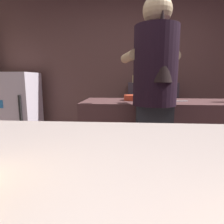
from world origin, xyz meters
The scene contains 11 objects.
wall_back centered at (0.00, 2.20, 1.35)m, with size 5.20×0.10×2.70m, color brown.
prep_counter centered at (0.35, 0.78, 0.45)m, with size 2.10×0.60×0.91m, color brown.
back_shelf centered at (0.15, 1.92, 0.54)m, with size 0.76×0.36×1.08m, color #3F353E.
mini_fridge centered at (-2.03, 1.75, 0.62)m, with size 0.63×0.58×1.23m.
bartender centered at (-0.03, 0.33, 1.01)m, with size 0.48×0.55×1.74m.
mixing_bowl centered at (-0.18, 0.83, 0.93)m, with size 0.20×0.20×0.06m, color #D1472C.
chefs_knife centered at (0.25, 0.73, 0.91)m, with size 0.24×0.03×0.01m, color silver.
bottle_hot_sauce centered at (0.45, 1.96, 1.17)m, with size 0.06×0.06×0.24m.
bottle_vinegar centered at (0.35, 1.89, 1.15)m, with size 0.05×0.05×0.20m.
bottle_olive_oil centered at (0.10, 1.91, 1.16)m, with size 0.07×0.07×0.21m.
bottle_soy centered at (-0.13, 1.85, 1.14)m, with size 0.07×0.07×0.18m.
Camera 1 is at (-0.25, -1.23, 1.12)m, focal length 30.98 mm.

